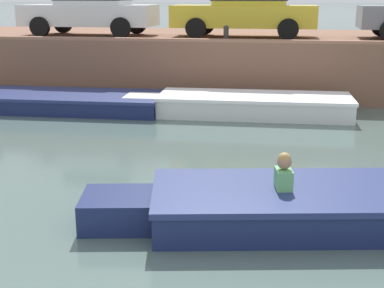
% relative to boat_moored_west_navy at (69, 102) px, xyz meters
% --- Properties ---
extents(ground_plane, '(400.00, 400.00, 0.00)m').
position_rel_boat_moored_west_navy_xyz_m(ground_plane, '(4.78, -4.89, -0.22)').
color(ground_plane, '#4C605B').
extents(far_quay_wall, '(60.00, 6.00, 1.68)m').
position_rel_boat_moored_west_navy_xyz_m(far_quay_wall, '(4.78, 4.50, 0.62)').
color(far_quay_wall, brown).
rests_on(far_quay_wall, ground).
extents(far_wall_coping, '(60.00, 0.24, 0.08)m').
position_rel_boat_moored_west_navy_xyz_m(far_wall_coping, '(4.78, 1.62, 1.50)').
color(far_wall_coping, '#9F6C52').
rests_on(far_wall_coping, far_quay_wall).
extents(boat_moored_west_navy, '(6.61, 2.06, 0.43)m').
position_rel_boat_moored_west_navy_xyz_m(boat_moored_west_navy, '(0.00, 0.00, 0.00)').
color(boat_moored_west_navy, navy).
rests_on(boat_moored_west_navy, ground).
extents(boat_moored_central_white, '(5.71, 1.77, 0.52)m').
position_rel_boat_moored_west_navy_xyz_m(boat_moored_central_white, '(4.60, 0.09, 0.04)').
color(boat_moored_central_white, white).
rests_on(boat_moored_central_white, ground).
extents(motorboat_passing, '(5.92, 2.49, 0.97)m').
position_rel_boat_moored_west_navy_xyz_m(motorboat_passing, '(5.99, -6.35, 0.03)').
color(motorboat_passing, navy).
rests_on(motorboat_passing, ground).
extents(car_leftmost_white, '(4.16, 1.99, 1.54)m').
position_rel_boat_moored_west_navy_xyz_m(car_leftmost_white, '(-0.48, 3.44, 2.31)').
color(car_leftmost_white, white).
rests_on(car_leftmost_white, far_quay_wall).
extents(car_left_inner_yellow, '(4.28, 1.97, 1.54)m').
position_rel_boat_moored_west_navy_xyz_m(car_left_inner_yellow, '(4.37, 3.44, 2.31)').
color(car_left_inner_yellow, yellow).
rests_on(car_left_inner_yellow, far_quay_wall).
extents(mooring_bollard_mid, '(0.15, 0.15, 0.45)m').
position_rel_boat_moored_west_navy_xyz_m(mooring_bollard_mid, '(3.94, 1.75, 1.70)').
color(mooring_bollard_mid, '#2D2B28').
rests_on(mooring_bollard_mid, far_quay_wall).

